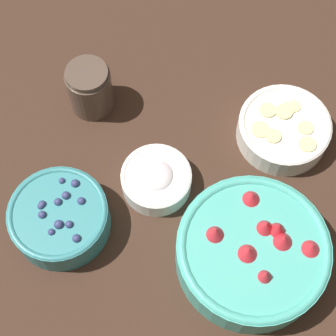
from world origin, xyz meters
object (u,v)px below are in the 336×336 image
Objects in this scene: bowl_cream at (156,179)px; bowl_blueberries at (60,217)px; bowl_bananas at (284,128)px; bowl_strawberries at (252,251)px; jar_chocolate at (90,90)px.

bowl_blueberries is at bearing -98.65° from bowl_cream.
bowl_cream is (-0.04, -0.24, -0.00)m from bowl_bananas.
bowl_strawberries is at bearing 45.34° from bowl_blueberries.
jar_chocolate is (-0.25, -0.24, 0.02)m from bowl_bananas.
jar_chocolate reaches higher than bowl_cream.
bowl_strawberries is at bearing 15.11° from bowl_cream.
bowl_strawberries is at bearing 8.48° from jar_chocolate.
bowl_cream is at bearing 1.95° from jar_chocolate.
jar_chocolate is at bearing -171.52° from bowl_strawberries.
bowl_bananas is 1.35× the size of bowl_cream.
bowl_blueberries is 1.00× the size of bowl_bananas.
jar_chocolate reaches higher than bowl_strawberries.
bowl_bananas is 0.24m from bowl_cream.
bowl_bananas is 0.35m from jar_chocolate.
jar_chocolate is (-0.20, -0.01, 0.02)m from bowl_cream.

